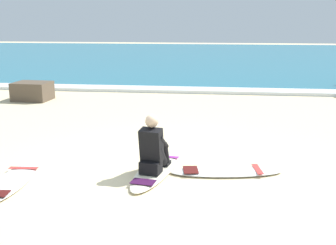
# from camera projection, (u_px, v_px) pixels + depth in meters

# --- Properties ---
(ground_plane) EXTENTS (80.00, 80.00, 0.00)m
(ground_plane) POSITION_uv_depth(u_px,v_px,m) (163.00, 170.00, 7.11)
(ground_plane) COLOR beige
(sea) EXTENTS (80.00, 28.00, 0.10)m
(sea) POSITION_uv_depth(u_px,v_px,m) (207.00, 57.00, 28.02)
(sea) COLOR teal
(sea) RESTS_ON ground
(breaking_foam) EXTENTS (80.00, 0.90, 0.11)m
(breaking_foam) POSITION_uv_depth(u_px,v_px,m) (194.00, 90.00, 14.82)
(breaking_foam) COLOR white
(breaking_foam) RESTS_ON ground
(surfboard_main) EXTENTS (0.82, 2.17, 0.08)m
(surfboard_main) POSITION_uv_depth(u_px,v_px,m) (156.00, 169.00, 7.05)
(surfboard_main) COLOR #EFE5C6
(surfboard_main) RESTS_ON ground
(surfer_seated) EXTENTS (0.46, 0.75, 0.95)m
(surfer_seated) POSITION_uv_depth(u_px,v_px,m) (153.00, 149.00, 6.79)
(surfer_seated) COLOR black
(surfer_seated) RESTS_ON surfboard_main
(surfboard_spare_near) EXTENTS (0.66, 1.79, 0.08)m
(surfboard_spare_near) POSITION_uv_depth(u_px,v_px,m) (12.00, 181.00, 6.53)
(surfboard_spare_near) COLOR white
(surfboard_spare_near) RESTS_ON ground
(surfboard_spare_far) EXTENTS (1.90, 0.80, 0.08)m
(surfboard_spare_far) POSITION_uv_depth(u_px,v_px,m) (226.00, 171.00, 6.95)
(surfboard_spare_far) COLOR white
(surfboard_spare_far) RESTS_ON ground
(shoreline_rock) EXTENTS (1.13, 0.93, 0.57)m
(shoreline_rock) POSITION_uv_depth(u_px,v_px,m) (33.00, 91.00, 13.20)
(shoreline_rock) COLOR brown
(shoreline_rock) RESTS_ON ground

